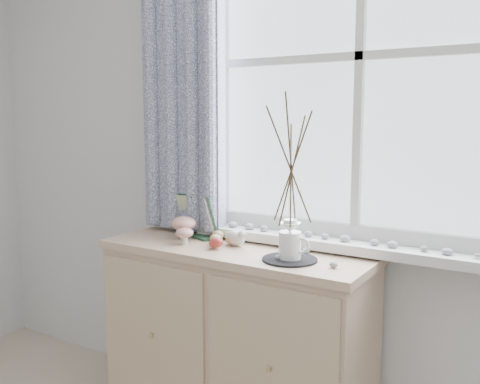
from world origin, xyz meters
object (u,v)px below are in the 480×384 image
Objects in this scene: toadstool_cluster at (184,226)px; twig_pitcher at (291,164)px; botanical_book at (195,215)px; sideboard at (236,341)px.

twig_pitcher is (0.56, -0.05, 0.31)m from toadstool_cluster.
twig_pitcher is at bearing 7.57° from botanical_book.
botanical_book reaches higher than sideboard.
botanical_book is at bearing 141.84° from twig_pitcher.
botanical_book is 0.44× the size of twig_pitcher.
sideboard is at bearing 6.75° from botanical_book.
sideboard is 4.14× the size of botanical_book.
twig_pitcher reaches higher than botanical_book.
sideboard is at bearing 4.63° from toadstool_cluster.
botanical_book reaches higher than toadstool_cluster.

